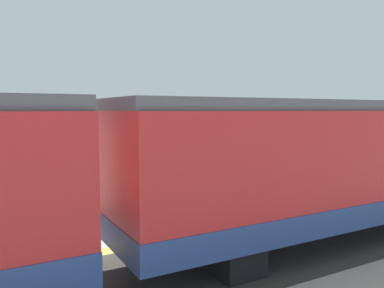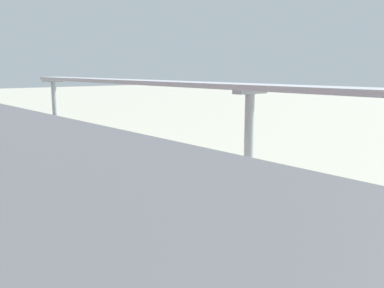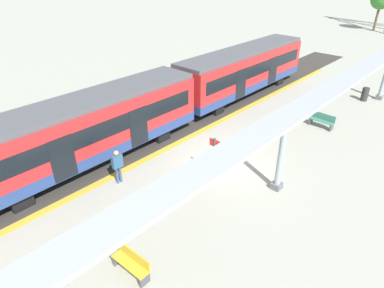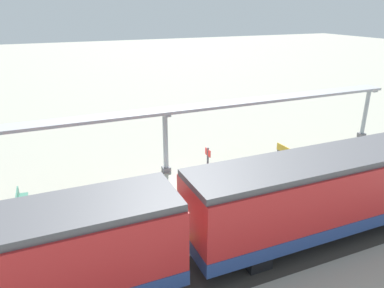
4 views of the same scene
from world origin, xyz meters
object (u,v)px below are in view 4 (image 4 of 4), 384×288
at_px(train_near_carriage, 334,192).
at_px(canopy_pillar_second, 166,142).
at_px(passenger_waiting_near_edge, 297,182).
at_px(canopy_pillar_nearest, 365,113).
at_px(bench_near_end, 286,152).
at_px(platform_info_sign, 208,164).
at_px(bench_mid_platform, 21,201).

bearing_deg(train_near_carriage, canopy_pillar_second, 28.19).
height_order(train_near_carriage, passenger_waiting_near_edge, train_near_carriage).
distance_m(canopy_pillar_nearest, canopy_pillar_second, 14.91).
distance_m(canopy_pillar_nearest, bench_near_end, 7.74).
height_order(platform_info_sign, passenger_waiting_near_edge, platform_info_sign).
height_order(bench_mid_platform, passenger_waiting_near_edge, passenger_waiting_near_edge).
relative_size(bench_near_end, platform_info_sign, 0.69).
bearing_deg(passenger_waiting_near_edge, train_near_carriage, 175.78).
xyz_separation_m(canopy_pillar_nearest, passenger_waiting_near_edge, (-5.69, 10.36, -0.70)).
relative_size(canopy_pillar_nearest, bench_mid_platform, 2.31).
relative_size(bench_mid_platform, passenger_waiting_near_edge, 0.88).
relative_size(canopy_pillar_nearest, passenger_waiting_near_edge, 2.04).
bearing_deg(bench_near_end, train_near_carriage, 156.59).
height_order(train_near_carriage, bench_near_end, train_near_carriage).
bearing_deg(bench_mid_platform, platform_info_sign, -99.06).
relative_size(bench_mid_platform, platform_info_sign, 0.69).
xyz_separation_m(canopy_pillar_second, bench_near_end, (-1.19, -7.38, -1.34)).
height_order(bench_mid_platform, platform_info_sign, platform_info_sign).
relative_size(canopy_pillar_second, bench_mid_platform, 2.31).
xyz_separation_m(train_near_carriage, bench_mid_platform, (6.95, 11.90, -1.39)).
relative_size(canopy_pillar_nearest, bench_near_end, 2.31).
distance_m(train_near_carriage, bench_near_end, 7.71).
bearing_deg(train_near_carriage, bench_mid_platform, 59.73).
bearing_deg(passenger_waiting_near_edge, bench_mid_platform, 69.65).
distance_m(canopy_pillar_second, passenger_waiting_near_edge, 7.32).
height_order(canopy_pillar_nearest, bench_near_end, canopy_pillar_nearest).
bearing_deg(bench_near_end, bench_mid_platform, 90.06).
relative_size(canopy_pillar_nearest, canopy_pillar_second, 1.00).
bearing_deg(train_near_carriage, passenger_waiting_near_edge, -4.22).
distance_m(bench_near_end, bench_mid_platform, 14.92).
distance_m(bench_near_end, platform_info_sign, 6.27).
height_order(canopy_pillar_second, passenger_waiting_near_edge, canopy_pillar_second).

